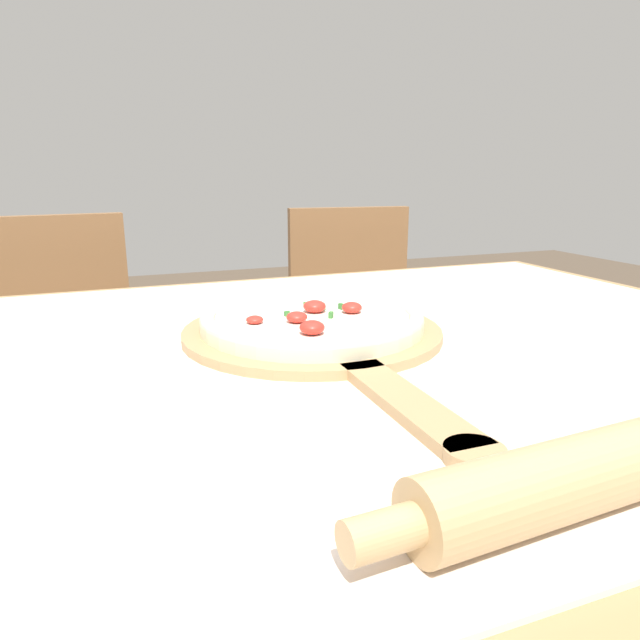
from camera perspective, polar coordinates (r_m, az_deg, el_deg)
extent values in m
cube|color=#A87F51|center=(0.76, 3.79, -3.64)|extent=(1.34, 1.01, 0.03)
cylinder|color=#A87F51|center=(1.57, 17.58, -9.40)|extent=(0.06, 0.06, 0.74)
cube|color=silver|center=(0.75, 3.81, -2.38)|extent=(1.26, 0.93, 0.00)
cylinder|color=tan|center=(0.78, -0.79, -1.18)|extent=(0.35, 0.35, 0.01)
cube|color=tan|center=(0.55, 8.55, -8.15)|extent=(0.04, 0.22, 0.01)
cylinder|color=tan|center=(0.47, 15.20, -12.87)|extent=(0.05, 0.05, 0.01)
cylinder|color=beige|center=(0.77, -0.79, -0.18)|extent=(0.30, 0.30, 0.02)
torus|color=beige|center=(0.77, -0.79, 0.39)|extent=(0.30, 0.30, 0.02)
cylinder|color=white|center=(0.77, -0.79, 0.50)|extent=(0.26, 0.26, 0.00)
ellipsoid|color=red|center=(0.77, 3.20, 1.26)|extent=(0.03, 0.03, 0.02)
ellipsoid|color=red|center=(0.78, -0.55, 1.38)|extent=(0.03, 0.03, 0.02)
ellipsoid|color=red|center=(0.73, -2.34, 0.29)|extent=(0.03, 0.03, 0.01)
ellipsoid|color=red|center=(0.73, -6.55, 0.04)|extent=(0.02, 0.02, 0.01)
ellipsoid|color=red|center=(0.67, -0.80, -0.75)|extent=(0.03, 0.03, 0.02)
cube|color=#387533|center=(0.81, -1.45, 1.61)|extent=(0.01, 0.00, 0.01)
cube|color=#387533|center=(0.75, 1.09, 0.51)|extent=(0.01, 0.01, 0.01)
cube|color=#387533|center=(0.79, 0.27, 1.26)|extent=(0.01, 0.01, 0.01)
cube|color=#387533|center=(0.76, -3.33, 0.64)|extent=(0.01, 0.01, 0.01)
cube|color=#387533|center=(0.80, 2.43, 1.39)|extent=(0.01, 0.01, 0.01)
cylinder|color=tan|center=(0.45, 27.29, -12.76)|extent=(0.32, 0.07, 0.05)
cylinder|color=tan|center=(0.34, 6.13, -20.50)|extent=(0.05, 0.03, 0.03)
cube|color=brown|center=(1.56, -23.77, -7.71)|extent=(0.44, 0.44, 0.02)
cube|color=brown|center=(1.67, -25.02, 1.91)|extent=(0.38, 0.08, 0.44)
cylinder|color=brown|center=(1.52, -28.74, -18.36)|extent=(0.04, 0.04, 0.42)
cylinder|color=brown|center=(1.53, -16.20, -16.78)|extent=(0.04, 0.04, 0.42)
cylinder|color=brown|center=(1.80, -28.57, -13.00)|extent=(0.04, 0.04, 0.42)
cylinder|color=brown|center=(1.81, -18.23, -11.73)|extent=(0.04, 0.04, 0.42)
cube|color=brown|center=(1.70, 4.60, -4.54)|extent=(0.44, 0.44, 0.02)
cube|color=brown|center=(1.81, 2.86, 4.23)|extent=(0.38, 0.08, 0.44)
cylinder|color=brown|center=(1.61, 0.80, -14.32)|extent=(0.04, 0.04, 0.42)
cylinder|color=brown|center=(1.72, 11.43, -12.73)|extent=(0.04, 0.04, 0.42)
cylinder|color=brown|center=(1.89, -1.82, -9.72)|extent=(0.04, 0.04, 0.42)
cylinder|color=brown|center=(1.98, 7.36, -8.67)|extent=(0.04, 0.04, 0.42)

